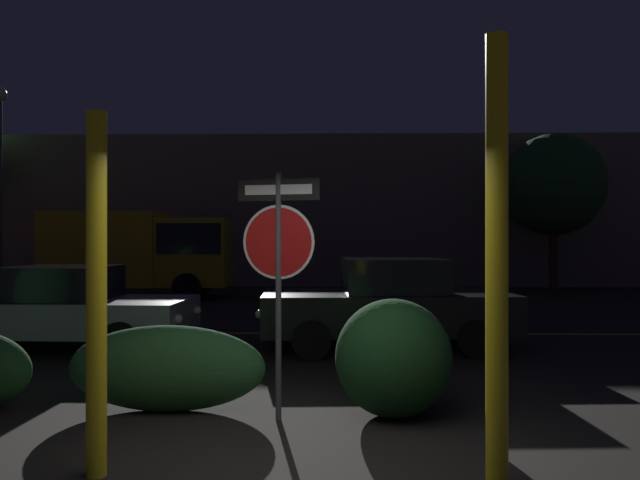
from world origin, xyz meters
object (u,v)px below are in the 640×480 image
at_px(hedge_bush_2, 167,368).
at_px(delivery_truck, 145,250).
at_px(tree_0, 553,185).
at_px(stop_sign, 278,246).
at_px(passing_car_2, 66,308).
at_px(yellow_pole_left, 96,294).
at_px(passing_car_3, 387,304).
at_px(yellow_pole_right, 497,261).
at_px(hedge_bush_3, 393,358).

height_order(hedge_bush_2, delivery_truck, delivery_truck).
bearing_deg(tree_0, hedge_bush_2, -121.23).
xyz_separation_m(delivery_truck, tree_0, (13.85, 3.08, 2.28)).
bearing_deg(stop_sign, delivery_truck, 125.04).
relative_size(stop_sign, hedge_bush_2, 1.19).
height_order(stop_sign, passing_car_2, stop_sign).
bearing_deg(yellow_pole_left, stop_sign, 50.20).
xyz_separation_m(passing_car_3, tree_0, (7.00, 12.09, 3.06)).
relative_size(yellow_pole_right, hedge_bush_2, 1.58).
bearing_deg(hedge_bush_2, delivery_truck, 107.98).
bearing_deg(delivery_truck, yellow_pole_left, 13.11).
bearing_deg(stop_sign, yellow_pole_left, -117.03).
relative_size(delivery_truck, tree_0, 1.00).
distance_m(passing_car_2, passing_car_3, 5.34).
bearing_deg(yellow_pole_left, hedge_bush_3, 34.36).
bearing_deg(yellow_pole_right, passing_car_3, 92.87).
relative_size(yellow_pole_right, hedge_bush_3, 2.74).
xyz_separation_m(yellow_pole_left, hedge_bush_3, (2.45, 1.67, -0.80)).
xyz_separation_m(yellow_pole_left, yellow_pole_right, (3.03, -0.18, 0.26)).
height_order(yellow_pole_right, hedge_bush_3, yellow_pole_right).
height_order(hedge_bush_2, tree_0, tree_0).
relative_size(yellow_pole_left, hedge_bush_2, 1.34).
xyz_separation_m(stop_sign, yellow_pole_right, (1.75, -1.71, -0.09)).
distance_m(hedge_bush_2, tree_0, 18.96).
xyz_separation_m(passing_car_2, passing_car_3, (5.33, 0.24, 0.05)).
bearing_deg(delivery_truck, yellow_pole_right, 23.10).
relative_size(yellow_pole_right, tree_0, 0.59).
distance_m(stop_sign, hedge_bush_3, 1.65).
xyz_separation_m(yellow_pole_right, passing_car_3, (-0.29, 5.87, -0.92)).
relative_size(passing_car_2, tree_0, 0.73).
distance_m(yellow_pole_left, hedge_bush_3, 3.07).
distance_m(stop_sign, passing_car_3, 4.53).
bearing_deg(passing_car_2, passing_car_3, 94.06).
height_order(passing_car_3, delivery_truck, delivery_truck).
bearing_deg(hedge_bush_2, passing_car_2, 126.32).
bearing_deg(yellow_pole_right, hedge_bush_2, 145.91).
relative_size(yellow_pole_left, passing_car_3, 0.66).
distance_m(passing_car_2, tree_0, 17.72).
bearing_deg(hedge_bush_3, passing_car_2, 143.22).
height_order(yellow_pole_right, hedge_bush_2, yellow_pole_right).
bearing_deg(stop_sign, tree_0, 75.29).
distance_m(yellow_pole_left, hedge_bush_2, 2.06).
xyz_separation_m(passing_car_2, tree_0, (12.33, 12.34, 3.11)).
xyz_separation_m(hedge_bush_2, delivery_truck, (-4.18, 12.88, 1.07)).
xyz_separation_m(stop_sign, passing_car_2, (-3.87, 3.92, -1.07)).
height_order(yellow_pole_right, delivery_truck, yellow_pole_right).
distance_m(yellow_pole_right, delivery_truck, 16.51).
distance_m(hedge_bush_2, passing_car_2, 4.50).
distance_m(yellow_pole_right, hedge_bush_2, 3.78).
distance_m(stop_sign, hedge_bush_2, 1.81).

